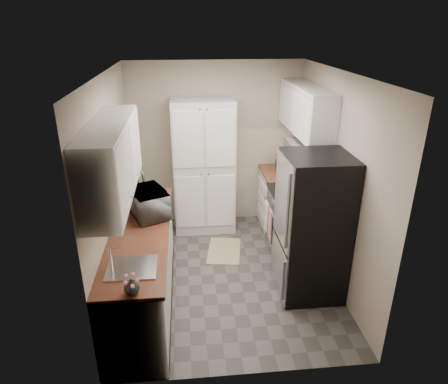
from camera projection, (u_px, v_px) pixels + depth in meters
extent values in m
plane|color=#56514C|center=(226.00, 274.00, 5.14)|extent=(3.20, 3.20, 0.00)
cube|color=#B7AA94|center=(216.00, 145.00, 6.11)|extent=(2.60, 0.04, 2.50)
cube|color=#B7AA94|center=(248.00, 258.00, 3.18)|extent=(2.60, 0.04, 2.50)
cube|color=#B7AA94|center=(113.00, 188.00, 4.53)|extent=(0.04, 3.20, 2.50)
cube|color=#B7AA94|center=(335.00, 180.00, 4.77)|extent=(0.04, 3.20, 2.50)
cube|color=white|center=(227.00, 73.00, 4.16)|extent=(2.60, 3.20, 0.04)
cube|color=silver|center=(112.00, 160.00, 3.63)|extent=(0.33, 1.60, 0.70)
cube|color=silver|center=(306.00, 113.00, 5.25)|extent=(0.33, 1.55, 0.58)
cube|color=#99999E|center=(308.00, 149.00, 5.00)|extent=(0.45, 0.76, 0.13)
cube|color=#B7B7BC|center=(132.00, 268.00, 3.63)|extent=(0.45, 0.40, 0.02)
cube|color=brown|center=(117.00, 187.00, 4.74)|extent=(0.02, 0.22, 0.22)
cube|color=silver|center=(204.00, 167.00, 5.93)|extent=(0.90, 0.55, 2.00)
cube|color=silver|center=(143.00, 268.00, 4.48)|extent=(0.60, 2.30, 0.88)
cube|color=brown|center=(140.00, 232.00, 4.30)|extent=(0.63, 2.33, 0.04)
cube|color=silver|center=(282.00, 201.00, 6.15)|extent=(0.60, 0.80, 0.88)
cube|color=brown|center=(284.00, 174.00, 5.97)|extent=(0.63, 0.83, 0.04)
cube|color=#B7B7BC|center=(294.00, 225.00, 5.41)|extent=(0.64, 0.76, 0.90)
cube|color=black|center=(297.00, 194.00, 5.23)|extent=(0.66, 0.78, 0.03)
cube|color=black|center=(319.00, 186.00, 5.21)|extent=(0.06, 0.76, 0.22)
cube|color=pink|center=(270.00, 225.00, 5.21)|extent=(0.01, 0.16, 0.42)
cube|color=#EDE6C2|center=(266.00, 217.00, 5.43)|extent=(0.01, 0.16, 0.42)
cube|color=#B7B7BC|center=(313.00, 227.00, 4.52)|extent=(0.70, 0.72, 1.70)
imported|color=#B5B4B8|center=(148.00, 203.00, 4.58)|extent=(0.57, 0.66, 0.31)
cylinder|color=black|center=(136.00, 188.00, 5.02)|extent=(0.08, 0.08, 0.30)
imported|color=white|center=(132.00, 287.00, 3.27)|extent=(0.16, 0.16, 0.14)
cube|color=#33893A|center=(144.00, 183.00, 5.13)|extent=(0.09, 0.26, 0.33)
cube|color=silver|center=(285.00, 165.00, 5.95)|extent=(0.30, 0.36, 0.19)
cube|color=tan|center=(224.00, 251.00, 5.65)|extent=(0.55, 0.77, 0.01)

